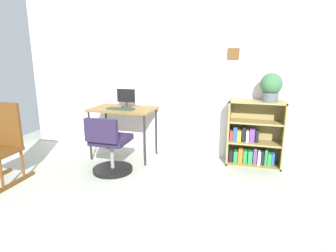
# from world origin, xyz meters

# --- Properties ---
(ground_plane) EXTENTS (6.24, 6.24, 0.00)m
(ground_plane) POSITION_xyz_m (0.00, 0.00, 0.00)
(ground_plane) COLOR gray
(wall_back) EXTENTS (5.20, 0.12, 2.48)m
(wall_back) POSITION_xyz_m (0.00, 2.15, 1.24)
(wall_back) COLOR silver
(wall_back) RESTS_ON ground_plane
(desk) EXTENTS (0.92, 0.58, 0.75)m
(desk) POSITION_xyz_m (-0.81, 1.73, 0.68)
(desk) COLOR brown
(desk) RESTS_ON ground_plane
(monitor) EXTENTS (0.28, 0.17, 0.27)m
(monitor) POSITION_xyz_m (-0.79, 1.81, 0.88)
(monitor) COLOR #262628
(monitor) RESTS_ON desk
(keyboard) EXTENTS (0.39, 0.14, 0.02)m
(keyboard) POSITION_xyz_m (-0.80, 1.61, 0.76)
(keyboard) COLOR #213223
(keyboard) RESTS_ON desk
(office_chair) EXTENTS (0.52, 0.55, 0.77)m
(office_chair) POSITION_xyz_m (-0.73, 1.11, 0.33)
(office_chair) COLOR black
(office_chair) RESTS_ON ground_plane
(rocking_chair) EXTENTS (0.42, 0.64, 0.96)m
(rocking_chair) POSITION_xyz_m (-1.85, 0.55, 0.48)
(rocking_chair) COLOR #502E10
(rocking_chair) RESTS_ON ground_plane
(bookshelf_low) EXTENTS (0.73, 0.30, 0.91)m
(bookshelf_low) POSITION_xyz_m (1.04, 1.95, 0.40)
(bookshelf_low) COLOR olive
(bookshelf_low) RESTS_ON ground_plane
(potted_plant_on_shelf) EXTENTS (0.28, 0.28, 0.37)m
(potted_plant_on_shelf) POSITION_xyz_m (1.20, 1.90, 1.11)
(potted_plant_on_shelf) COLOR #474C51
(potted_plant_on_shelf) RESTS_ON bookshelf_low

